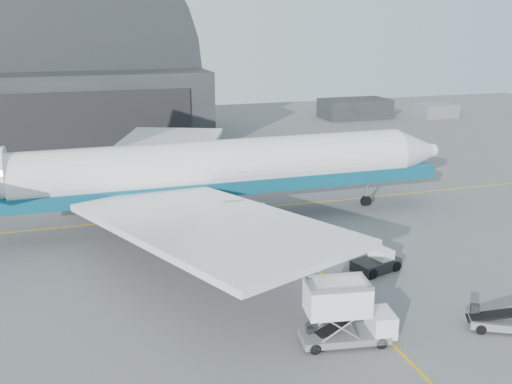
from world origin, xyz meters
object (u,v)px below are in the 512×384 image
object	(u,v)px
belt_loader_b	(507,322)
catering_truck	(344,314)
pushback_tug	(377,262)
belt_loader_a	(335,333)
airliner	(199,171)

from	to	relation	value
belt_loader_b	catering_truck	bearing A→B (deg)	-161.54
pushback_tug	belt_loader_a	size ratio (longest dim) A/B	1.00
pushback_tug	belt_loader_b	world-z (taller)	belt_loader_b
pushback_tug	belt_loader_b	xyz separation A→B (m)	(3.43, -11.01, -0.06)
pushback_tug	belt_loader_b	size ratio (longest dim) A/B	0.84
airliner	pushback_tug	size ratio (longest dim) A/B	12.78
airliner	pushback_tug	world-z (taller)	airliner
pushback_tug	belt_loader_a	world-z (taller)	pushback_tug
pushback_tug	belt_loader_a	bearing A→B (deg)	-148.44
airliner	belt_loader_b	size ratio (longest dim) A/B	10.78
catering_truck	pushback_tug	bearing A→B (deg)	59.75
catering_truck	belt_loader_b	bearing A→B (deg)	-0.68
belt_loader_a	belt_loader_b	xyz separation A→B (m)	(11.27, -2.21, 0.12)
belt_loader_b	pushback_tug	bearing A→B (deg)	135.10
catering_truck	belt_loader_a	xyz separation A→B (m)	(-0.40, 0.43, -1.55)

